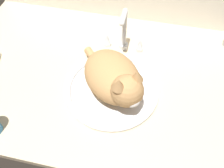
{
  "coord_description": "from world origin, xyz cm",
  "views": [
    {
      "loc": [
        17.23,
        -57.76,
        80.69
      ],
      "look_at": [
        5.77,
        -5.46,
        7.0
      ],
      "focal_mm": 38.87,
      "sensor_mm": 36.0,
      "label": 1
    }
  ],
  "objects": [
    {
      "name": "cat",
      "position": [
        7.3,
        -7.15,
        12.46
      ],
      "size": [
        30.57,
        31.95,
        18.09
      ],
      "color": "tan",
      "rests_on": "sink_basin"
    },
    {
      "name": "sink_basin",
      "position": [
        5.77,
        -5.46,
        3.96
      ],
      "size": [
        36.4,
        36.4,
        2.21
      ],
      "color": "white",
      "rests_on": "countertop"
    },
    {
      "name": "faucet",
      "position": [
        5.77,
        17.39,
        10.87
      ],
      "size": [
        17.54,
        10.22,
        20.68
      ],
      "color": "silver",
      "rests_on": "countertop"
    },
    {
      "name": "countertop",
      "position": [
        0.0,
        0.0,
        1.5
      ],
      "size": [
        123.71,
        76.95,
        3.0
      ],
      "primitive_type": "cube",
      "color": "#CCB793",
      "rests_on": "ground"
    }
  ]
}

